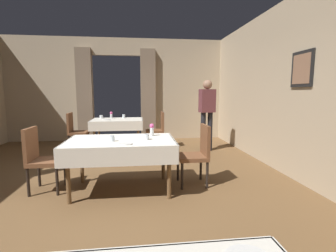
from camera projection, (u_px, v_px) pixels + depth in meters
ground at (95, 195)px, 3.45m from camera, size 10.08×10.08×0.00m
wall_right at (315, 87)px, 3.62m from camera, size 0.16×8.40×3.00m
wall_back at (117, 89)px, 7.36m from camera, size 6.40×0.27×3.00m
dining_table_mid at (121, 145)px, 3.55m from camera, size 1.53×1.01×0.75m
dining_table_far at (117, 123)px, 6.25m from camera, size 1.27×0.96×0.75m
chair_mid_left at (40, 156)px, 3.53m from camera, size 0.44×0.44×0.93m
chair_mid_right at (197, 152)px, 3.80m from camera, size 0.44×0.44×0.93m
chair_far_right at (158, 128)px, 6.34m from camera, size 0.44×0.44×0.93m
chair_far_left at (75, 130)px, 6.08m from camera, size 0.44×0.44×0.93m
flower_vase_mid at (152, 129)px, 3.84m from camera, size 0.07×0.07×0.19m
plate_mid_b at (126, 144)px, 3.22m from camera, size 0.18×0.18×0.01m
glass_mid_c at (147, 137)px, 3.53m from camera, size 0.08×0.08×0.08m
glass_mid_d at (112, 138)px, 3.41m from camera, size 0.07×0.07×0.08m
flower_vase_far at (111, 115)px, 6.44m from camera, size 0.07×0.07×0.18m
glass_far_b at (124, 116)px, 6.52m from camera, size 0.07×0.07×0.10m
plate_far_c at (106, 120)px, 6.09m from camera, size 0.21×0.21×0.01m
glass_far_d at (101, 117)px, 6.45m from camera, size 0.08×0.08×0.09m
person_diner_standing_aside at (207, 109)px, 5.93m from camera, size 0.39×0.27×1.72m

